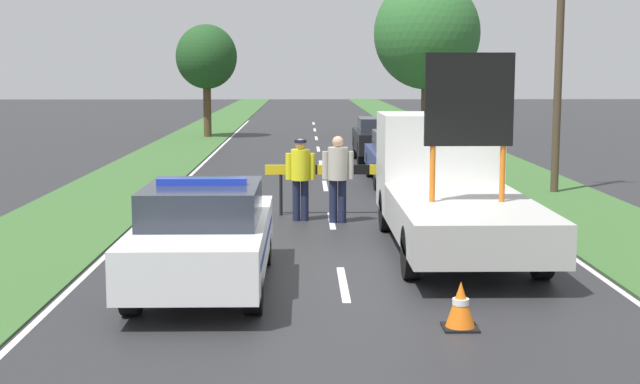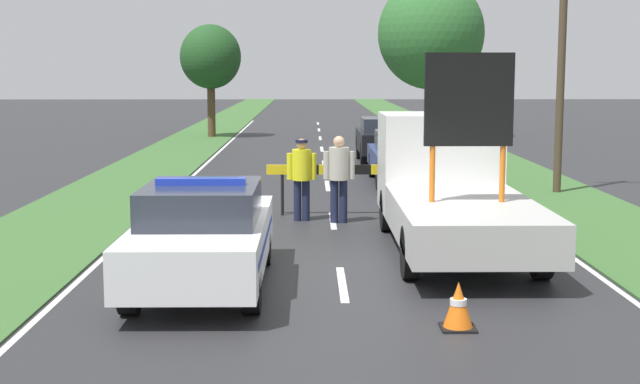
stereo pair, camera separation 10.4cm
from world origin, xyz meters
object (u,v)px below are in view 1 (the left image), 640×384
Objects in this scene: queued_car_sedan_black at (383,138)px; utility_pole at (559,53)px; queued_car_hatch_blue at (405,156)px; road_barrier at (343,173)px; work_truck at (449,185)px; roadside_tree_near_right at (427,34)px; traffic_cone_near_truck at (178,201)px; traffic_cone_centre_front at (461,305)px; police_car at (204,235)px; pedestrian_civilian at (338,172)px; roadside_tree_near_left at (206,57)px; traffic_cone_near_police at (220,228)px; police_officer at (300,172)px.

queued_car_sedan_black is 0.59× the size of utility_pole.
road_barrier is at bearing 70.33° from queued_car_hatch_blue.
work_truck is 25.46m from roadside_tree_near_right.
work_truck is 6.46m from traffic_cone_near_truck.
work_truck reaches higher than queued_car_sedan_black.
road_barrier is at bearing 96.99° from traffic_cone_centre_front.
traffic_cone_centre_front is 19.65m from queued_car_sedan_black.
police_car is at bearing -104.09° from roadside_tree_near_right.
utility_pole reaches higher than queued_car_hatch_blue.
traffic_cone_centre_front is (1.22, -7.64, -0.76)m from pedestrian_civilian.
traffic_cone_centre_front is at bearing -78.34° from roadside_tree_near_left.
roadside_tree_near_right reaches higher than pedestrian_civilian.
traffic_cone_near_police is at bearing 64.27° from queued_car_hatch_blue.
roadside_tree_near_left reaches higher than queued_car_hatch_blue.
traffic_cone_centre_front is at bearing 84.78° from work_truck.
traffic_cone_centre_front is at bearing -38.79° from police_car.
pedestrian_civilian is at bearing 62.49° from police_car.
traffic_cone_near_police is 26.51m from roadside_tree_near_right.
road_barrier is 7.05m from utility_pole.
utility_pole reaches higher than road_barrier.
utility_pole reaches higher than roadside_tree_near_left.
traffic_cone_near_truck is at bearing -30.62° from work_truck.
queued_car_hatch_blue is at bearing -99.77° from roadside_tree_near_right.
work_truck is 26.78m from roadside_tree_near_left.
road_barrier is 0.65× the size of roadside_tree_near_left.
roadside_tree_near_right is (5.67, 22.39, 3.72)m from police_officer.
traffic_cone_centre_front is 0.13× the size of queued_car_hatch_blue.
police_car is 6.84m from road_barrier.
roadside_tree_near_right is 1.06× the size of utility_pole.
road_barrier is (-1.75, 3.34, -0.16)m from work_truck.
utility_pole reaches higher than traffic_cone_near_truck.
traffic_cone_centre_front is at bearing -61.86° from traffic_cone_near_truck.
pedestrian_civilian reaches higher than traffic_cone_near_police.
queued_car_hatch_blue reaches higher than road_barrier.
utility_pole is (5.59, 3.41, 2.63)m from road_barrier.
roadside_tree_near_left reaches higher than work_truck.
traffic_cone_near_truck is at bearing -85.60° from roadside_tree_near_left.
work_truck is 3.78m from road_barrier.
traffic_cone_near_truck is (-2.69, 0.86, -0.73)m from police_officer.
traffic_cone_near_truck is 0.08× the size of roadside_tree_near_right.
police_officer is at bearing 62.74° from traffic_cone_near_police.
road_barrier is at bearing 55.90° from traffic_cone_near_police.
traffic_cone_centre_front is 14.10m from queued_car_hatch_blue.
roadside_tree_near_right reaches higher than police_officer.
traffic_cone_centre_front is 30.83m from roadside_tree_near_right.
utility_pole is at bearing -117.26° from work_truck.
pedestrian_civilian is at bearing -97.02° from road_barrier.
utility_pole reaches higher than traffic_cone_near_police.
utility_pole is at bearing 45.25° from police_car.
traffic_cone_near_truck is 22.53m from roadside_tree_near_left.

